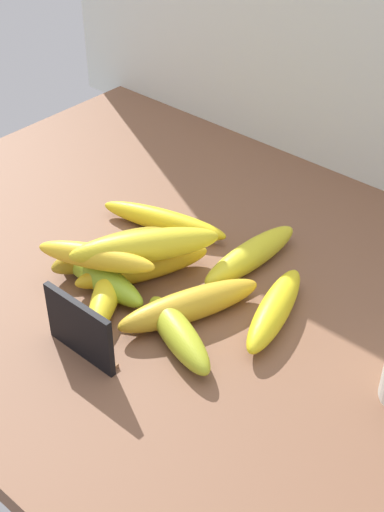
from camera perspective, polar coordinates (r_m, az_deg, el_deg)
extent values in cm
cube|color=brown|center=(100.22, 0.58, -2.86)|extent=(110.00, 76.00, 3.00)
cube|color=black|center=(87.35, -8.86, -5.70)|extent=(11.00, 0.80, 8.40)
cube|color=#8D5F3D|center=(90.37, -8.24, -7.25)|extent=(9.90, 1.20, 0.60)
ellipsoid|color=gold|center=(92.66, -0.19, -3.90)|extent=(11.44, 19.86, 4.20)
ellipsoid|color=gold|center=(99.26, -3.90, -0.85)|extent=(11.81, 19.08, 3.92)
ellipsoid|color=#90B629|center=(98.41, -7.40, -1.50)|extent=(17.82, 4.89, 3.94)
ellipsoid|color=gold|center=(101.37, 4.65, 0.06)|extent=(5.09, 18.35, 3.99)
ellipsoid|color=yellow|center=(95.72, -6.72, -2.88)|extent=(11.91, 14.99, 3.55)
ellipsoid|color=#AAB627|center=(88.93, -1.08, -6.17)|extent=(15.41, 9.13, 3.93)
ellipsoid|color=#A68B20|center=(102.38, -6.39, 0.48)|extent=(9.81, 18.31, 4.33)
ellipsoid|color=yellow|center=(92.86, 6.52, -4.21)|extent=(8.63, 17.49, 3.91)
ellipsoid|color=yellow|center=(108.61, -2.25, 2.82)|extent=(20.51, 9.06, 3.42)
ellipsoid|color=yellow|center=(96.06, -3.73, 0.79)|extent=(15.27, 18.99, 4.38)
ellipsoid|color=yellow|center=(95.61, -7.57, -0.07)|extent=(16.23, 9.95, 3.36)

